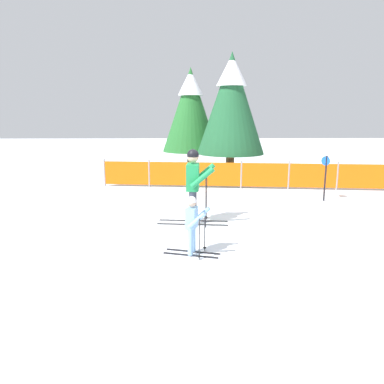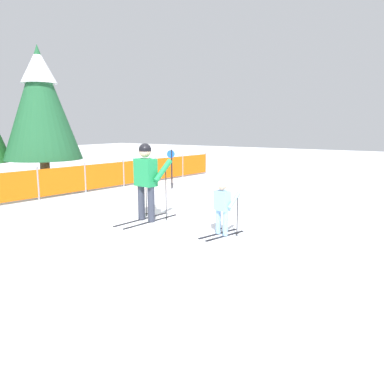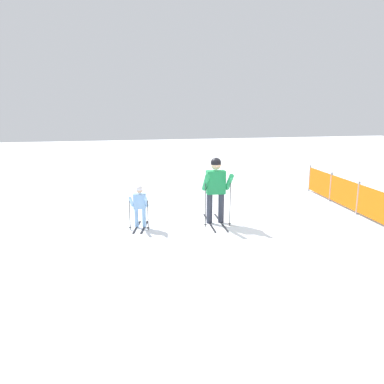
{
  "view_description": "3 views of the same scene",
  "coord_description": "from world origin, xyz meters",
  "views": [
    {
      "loc": [
        -0.43,
        -9.01,
        2.69
      ],
      "look_at": [
        -0.28,
        -1.02,
        0.97
      ],
      "focal_mm": 35.0,
      "sensor_mm": 36.0,
      "label": 1
    },
    {
      "loc": [
        -6.82,
        -5.78,
        2.21
      ],
      "look_at": [
        0.1,
        -1.2,
        0.75
      ],
      "focal_mm": 35.0,
      "sensor_mm": 36.0,
      "label": 2
    },
    {
      "loc": [
        9.32,
        -3.09,
        3.08
      ],
      "look_at": [
        -0.31,
        -0.78,
        0.9
      ],
      "focal_mm": 35.0,
      "sensor_mm": 36.0,
      "label": 3
    }
  ],
  "objects": [
    {
      "name": "trail_marker",
      "position": [
        3.85,
        2.16,
        0.86
      ],
      "size": [
        0.19,
        0.23,
        1.4
      ],
      "color": "black",
      "rests_on": "ground_plane"
    },
    {
      "name": "ground_plane",
      "position": [
        0.0,
        0.0,
        0.0
      ],
      "size": [
        60.0,
        60.0,
        0.0
      ],
      "primitive_type": "plane",
      "color": "white"
    },
    {
      "name": "conifer_far",
      "position": [
        1.39,
        5.98,
        3.07
      ],
      "size": [
        2.67,
        2.67,
        4.96
      ],
      "color": "#4C3823",
      "rests_on": "ground_plane"
    },
    {
      "name": "safety_fence",
      "position": [
        2.4,
        4.0,
        0.5
      ],
      "size": [
        11.64,
        1.3,
        1.01
      ],
      "rotation": [
        0.0,
        0.0,
        -0.11
      ],
      "color": "gray",
      "rests_on": "ground_plane"
    },
    {
      "name": "skier_child",
      "position": [
        -0.29,
        -2.2,
        0.67
      ],
      "size": [
        1.1,
        0.58,
        1.14
      ],
      "rotation": [
        0.0,
        0.0,
        -0.27
      ],
      "color": "black",
      "rests_on": "ground_plane"
    },
    {
      "name": "skier_adult",
      "position": [
        -0.21,
        -0.13,
        1.09
      ],
      "size": [
        1.75,
        0.81,
        1.83
      ],
      "rotation": [
        0.0,
        0.0,
        -0.09
      ],
      "color": "black",
      "rests_on": "ground_plane"
    }
  ]
}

